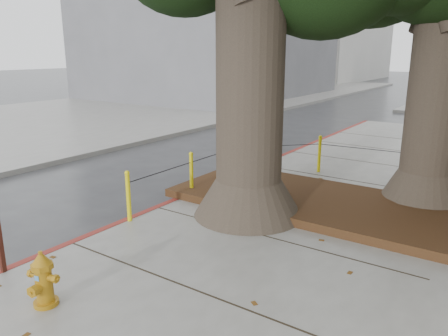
% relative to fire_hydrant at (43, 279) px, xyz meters
% --- Properties ---
extents(ground, '(140.00, 140.00, 0.00)m').
position_rel_fire_hydrant_xyz_m(ground, '(0.72, 1.29, -0.49)').
color(ground, '#28282B').
rests_on(ground, ground).
extents(sidewalk_opposite, '(14.00, 60.00, 0.15)m').
position_rel_fire_hydrant_xyz_m(sidewalk_opposite, '(-13.28, 11.29, -0.42)').
color(sidewalk_opposite, slate).
rests_on(sidewalk_opposite, ground).
extents(curb_red, '(0.14, 26.00, 0.16)m').
position_rel_fire_hydrant_xyz_m(curb_red, '(-1.28, 3.79, -0.42)').
color(curb_red, maroon).
rests_on(curb_red, ground).
extents(planter_bed, '(6.40, 2.60, 0.16)m').
position_rel_fire_hydrant_xyz_m(planter_bed, '(1.62, 5.19, -0.26)').
color(planter_bed, black).
rests_on(planter_bed, sidewalk_main).
extents(building_far_grey, '(12.00, 16.00, 12.00)m').
position_rel_fire_hydrant_xyz_m(building_far_grey, '(-14.28, 23.29, 5.51)').
color(building_far_grey, slate).
rests_on(building_far_grey, ground).
extents(building_far_white, '(12.00, 18.00, 15.00)m').
position_rel_fire_hydrant_xyz_m(building_far_white, '(-16.28, 46.29, 7.01)').
color(building_far_white, silver).
rests_on(building_far_white, ground).
extents(bollard_ring, '(3.79, 5.39, 0.95)m').
position_rel_fire_hydrant_xyz_m(bollard_ring, '(-0.14, 5.67, 0.17)').
color(bollard_ring, yellow).
rests_on(bollard_ring, sidewalk_main).
extents(fire_hydrant, '(0.38, 0.36, 0.71)m').
position_rel_fire_hydrant_xyz_m(fire_hydrant, '(0.00, 0.00, 0.00)').
color(fire_hydrant, '#B37A12').
rests_on(fire_hydrant, sidewalk_main).
extents(car_dark, '(1.84, 4.39, 1.27)m').
position_rel_fire_hydrant_xyz_m(car_dark, '(-10.50, 18.70, 0.14)').
color(car_dark, black).
rests_on(car_dark, ground).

